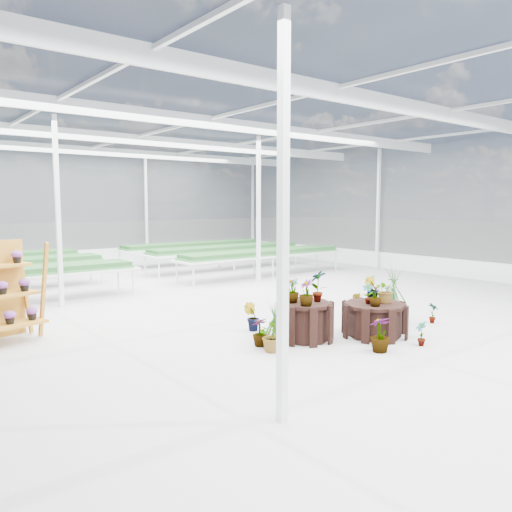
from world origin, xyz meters
TOP-DOWN VIEW (x-y plane):
  - ground_plane at (0.00, 0.00)m, footprint 24.00×24.00m
  - greenhouse_shell at (0.00, 0.00)m, footprint 18.00×24.00m
  - steel_frame at (0.00, 0.00)m, footprint 18.00×24.00m
  - nursery_benches at (0.00, 7.20)m, footprint 16.00×7.00m
  - plinth_tall at (-0.46, -1.71)m, footprint 1.28×1.28m
  - plinth_mid at (0.74, -2.31)m, footprint 1.52×1.52m
  - plinth_low at (1.74, -1.61)m, footprint 1.01×1.01m
  - nursery_plants at (0.36, -1.74)m, footprint 4.37×2.96m

SIDE VIEW (x-z plane):
  - ground_plane at x=0.00m, z-range 0.00..0.00m
  - plinth_low at x=1.74m, z-range 0.00..0.42m
  - plinth_mid at x=0.74m, z-range 0.00..0.62m
  - plinth_tall at x=-0.46m, z-range 0.00..0.69m
  - nursery_benches at x=0.00m, z-range 0.00..0.84m
  - nursery_plants at x=0.36m, z-range -0.10..1.18m
  - greenhouse_shell at x=0.00m, z-range 0.00..4.50m
  - steel_frame at x=0.00m, z-range 0.00..4.50m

